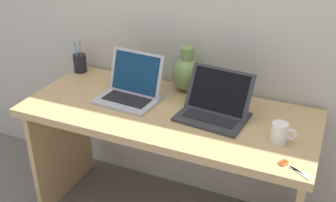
# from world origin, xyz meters

# --- Properties ---
(desk) EXTENTS (1.46, 0.63, 0.72)m
(desk) POSITION_xyz_m (0.00, 0.00, 0.57)
(desk) COLOR tan
(desk) RESTS_ON ground
(laptop_left) EXTENTS (0.32, 0.26, 0.24)m
(laptop_left) POSITION_xyz_m (-0.23, 0.05, 0.79)
(laptop_left) COLOR #B2B2B7
(laptop_left) RESTS_ON desk
(laptop_right) EXTENTS (0.34, 0.28, 0.22)m
(laptop_right) POSITION_xyz_m (0.23, 0.04, 0.78)
(laptop_right) COLOR #333338
(laptop_right) RESTS_ON desk
(green_vase) EXTENTS (0.16, 0.16, 0.24)m
(green_vase) POSITION_xyz_m (0.00, 0.25, 0.82)
(green_vase) COLOR #75934C
(green_vase) RESTS_ON desk
(coffee_mug) EXTENTS (0.11, 0.07, 0.09)m
(coffee_mug) POSITION_xyz_m (0.56, -0.07, 0.77)
(coffee_mug) COLOR white
(coffee_mug) RESTS_ON desk
(pen_cup) EXTENTS (0.08, 0.08, 0.19)m
(pen_cup) POSITION_xyz_m (-0.68, 0.23, 0.78)
(pen_cup) COLOR black
(pen_cup) RESTS_ON desk
(scissors) EXTENTS (0.14, 0.10, 0.01)m
(scissors) POSITION_xyz_m (0.63, -0.24, 0.73)
(scissors) COLOR #B7B7BC
(scissors) RESTS_ON desk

